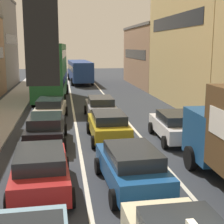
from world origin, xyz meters
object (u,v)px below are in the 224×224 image
object	(u,v)px
sedan_centre_lane_second	(131,166)
bus_far_queue_secondary	(80,70)
hatchback_centre_lane_third	(108,125)
sedan_right_lane_behind_truck	(175,125)
sedan_left_lane_third	(46,128)
coupe_centre_lane_fourth	(100,107)
wagon_left_lane_second	(41,169)
sedan_left_lane_fourth	(51,109)
bus_mid_queue_primary	(51,69)

from	to	relation	value
sedan_centre_lane_second	bus_far_queue_secondary	size ratio (longest dim) A/B	0.41
hatchback_centre_lane_third	sedan_right_lane_behind_truck	distance (m)	3.49
sedan_centre_lane_second	hatchback_centre_lane_third	xyz separation A→B (m)	(0.03, 6.13, 0.00)
sedan_left_lane_third	coupe_centre_lane_fourth	size ratio (longest dim) A/B	1.01
sedan_left_lane_third	sedan_centre_lane_second	bearing A→B (deg)	-150.30
wagon_left_lane_second	sedan_left_lane_fourth	bearing A→B (deg)	-2.54
sedan_centre_lane_second	coupe_centre_lane_fourth	bearing A→B (deg)	-4.40
bus_mid_queue_primary	sedan_left_lane_fourth	bearing A→B (deg)	-176.32
wagon_left_lane_second	bus_mid_queue_primary	bearing A→B (deg)	-2.05
sedan_left_lane_third	wagon_left_lane_second	bearing A→B (deg)	-177.77
wagon_left_lane_second	coupe_centre_lane_fourth	xyz separation A→B (m)	(3.31, 11.36, 0.00)
sedan_left_lane_third	bus_mid_queue_primary	xyz separation A→B (m)	(-0.15, 13.91, 2.03)
sedan_centre_lane_second	bus_far_queue_secondary	distance (m)	34.19
sedan_centre_lane_second	bus_mid_queue_primary	xyz separation A→B (m)	(-3.34, 19.80, 2.03)
hatchback_centre_lane_third	sedan_left_lane_third	world-z (taller)	same
wagon_left_lane_second	coupe_centre_lane_fourth	bearing A→B (deg)	-19.00
sedan_centre_lane_second	sedan_right_lane_behind_truck	size ratio (longest dim) A/B	1.01
bus_mid_queue_primary	sedan_left_lane_third	bearing A→B (deg)	-177.06
sedan_left_lane_fourth	sedan_right_lane_behind_truck	world-z (taller)	same
sedan_centre_lane_second	sedan_left_lane_third	size ratio (longest dim) A/B	1.01
wagon_left_lane_second	sedan_right_lane_behind_truck	bearing A→B (deg)	-53.53
sedan_centre_lane_second	sedan_left_lane_fourth	distance (m)	11.77
sedan_centre_lane_second	sedan_left_lane_third	xyz separation A→B (m)	(-3.19, 5.89, 0.00)
sedan_right_lane_behind_truck	bus_far_queue_secondary	distance (m)	28.87
sedan_right_lane_behind_truck	bus_far_queue_secondary	bearing A→B (deg)	9.06
hatchback_centre_lane_third	coupe_centre_lane_fourth	size ratio (longest dim) A/B	1.00
sedan_right_lane_behind_truck	sedan_left_lane_fourth	bearing A→B (deg)	50.77
sedan_centre_lane_second	coupe_centre_lane_fourth	distance (m)	11.54
coupe_centre_lane_fourth	bus_far_queue_secondary	world-z (taller)	bus_far_queue_secondary
hatchback_centre_lane_third	bus_mid_queue_primary	bearing A→B (deg)	13.54
wagon_left_lane_second	sedan_right_lane_behind_truck	size ratio (longest dim) A/B	1.00
wagon_left_lane_second	sedan_left_lane_third	distance (m)	5.71
sedan_left_lane_fourth	bus_mid_queue_primary	world-z (taller)	bus_mid_queue_primary
hatchback_centre_lane_third	bus_far_queue_secondary	bearing A→B (deg)	-0.12
hatchback_centre_lane_third	bus_mid_queue_primary	size ratio (longest dim) A/B	0.41
sedan_centre_lane_second	bus_mid_queue_primary	world-z (taller)	bus_mid_queue_primary
sedan_centre_lane_second	bus_mid_queue_primary	size ratio (longest dim) A/B	0.42
sedan_left_lane_fourth	sedan_right_lane_behind_truck	bearing A→B (deg)	-127.45
wagon_left_lane_second	sedan_right_lane_behind_truck	distance (m)	8.47
sedan_left_lane_fourth	sedan_left_lane_third	bearing A→B (deg)	-176.71
sedan_left_lane_third	bus_mid_queue_primary	distance (m)	14.06
sedan_centre_lane_second	sedan_left_lane_fourth	xyz separation A→B (m)	(-3.14, 11.34, 0.00)
coupe_centre_lane_fourth	hatchback_centre_lane_third	bearing A→B (deg)	178.30
hatchback_centre_lane_third	bus_far_queue_secondary	distance (m)	28.07
coupe_centre_lane_fourth	sedan_right_lane_behind_truck	world-z (taller)	same
wagon_left_lane_second	sedan_left_lane_third	world-z (taller)	same
sedan_left_lane_fourth	bus_mid_queue_primary	distance (m)	8.70
sedan_centre_lane_second	hatchback_centre_lane_third	distance (m)	6.13
bus_mid_queue_primary	hatchback_centre_lane_third	bearing A→B (deg)	-163.85
coupe_centre_lane_fourth	bus_far_queue_secondary	xyz separation A→B (m)	(-0.27, 22.64, 0.96)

